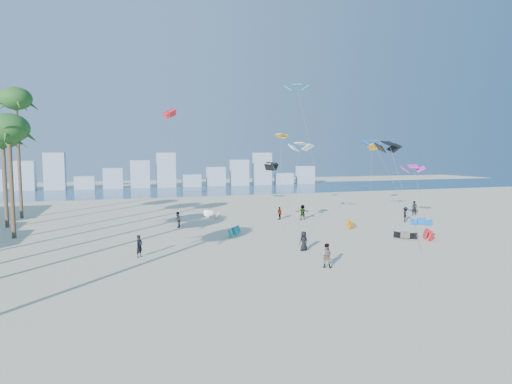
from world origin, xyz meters
name	(u,v)px	position (x,y,z in m)	size (l,w,h in m)	color
ground	(291,290)	(0.00, 0.00, 0.00)	(220.00, 220.00, 0.00)	beige
ocean	(165,191)	(0.00, 72.00, 0.01)	(220.00, 220.00, 0.00)	navy
kitesurfer_near	(139,246)	(-8.30, 11.37, 0.90)	(0.65, 0.43, 1.79)	black
kitesurfer_mid	(326,255)	(4.44, 3.99, 0.89)	(0.86, 0.67, 1.78)	gray
kitesurfers_far	(319,216)	(12.57, 21.55, 0.91)	(32.21, 17.42, 1.92)	black
grounded_kites	(320,226)	(10.93, 17.95, 0.42)	(24.54, 22.50, 0.92)	#0C9298
flying_kites	(312,133)	(12.18, 22.72, 10.70)	(31.75, 27.87, 17.89)	black
distant_skyline	(155,175)	(-1.19, 82.00, 3.09)	(85.00, 3.00, 8.40)	#9EADBF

